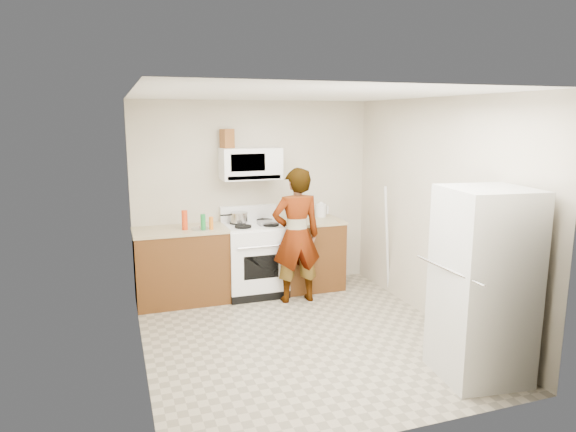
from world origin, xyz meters
name	(u,v)px	position (x,y,z in m)	size (l,w,h in m)	color
floor	(301,337)	(0.00, 0.00, 0.00)	(3.60, 3.60, 0.00)	gray
back_wall	(255,196)	(0.00, 1.79, 1.25)	(3.20, 0.02, 2.50)	beige
right_wall	(436,212)	(1.59, 0.00, 1.25)	(0.02, 3.60, 2.50)	beige
cabinet_left	(181,267)	(-1.04, 1.49, 0.45)	(1.12, 0.62, 0.90)	#5A3015
counter_left	(180,230)	(-1.04, 1.49, 0.92)	(1.14, 0.64, 0.04)	tan
cabinet_right	(310,255)	(0.68, 1.49, 0.45)	(0.80, 0.62, 0.90)	#5A3015
counter_right	(310,221)	(0.68, 1.49, 0.92)	(0.82, 0.64, 0.04)	tan
gas_range	(254,258)	(-0.10, 1.48, 0.49)	(0.76, 0.65, 1.13)	white
microwave	(251,164)	(-0.10, 1.61, 1.70)	(0.76, 0.38, 0.40)	white
person	(296,236)	(0.32, 1.05, 0.84)	(0.62, 0.40, 1.69)	tan
fridge	(483,285)	(1.21, -1.28, 0.85)	(0.70, 0.70, 1.70)	beige
kettle	(321,210)	(0.90, 1.65, 1.02)	(0.14, 0.14, 0.17)	white
jug	(227,138)	(-0.39, 1.66, 2.02)	(0.14, 0.14, 0.24)	brown
saucepan	(239,217)	(-0.27, 1.57, 1.01)	(0.22, 0.22, 0.12)	#B1B2B6
tray	(268,223)	(0.06, 1.40, 0.96)	(0.25, 0.16, 0.05)	silver
bottle_spray	(185,220)	(-0.99, 1.42, 1.05)	(0.07, 0.07, 0.24)	red
bottle_hot_sauce	(211,223)	(-0.68, 1.33, 1.01)	(0.05, 0.05, 0.16)	orange
bottle_green_cap	(203,222)	(-0.78, 1.32, 1.03)	(0.06, 0.06, 0.20)	#167B33
pot_lid	(201,229)	(-0.80, 1.38, 0.94)	(0.24, 0.24, 0.01)	white
broom	(387,240)	(1.52, 0.90, 0.73)	(0.03, 0.03, 1.45)	silver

